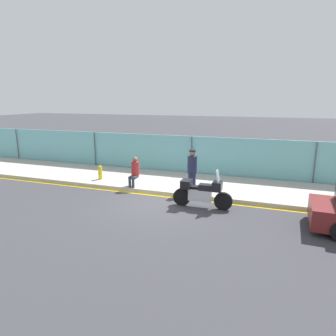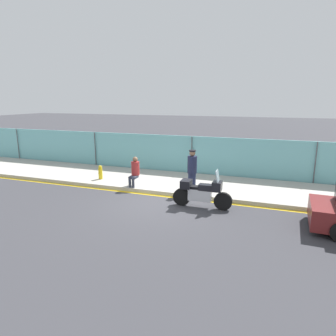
# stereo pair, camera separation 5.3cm
# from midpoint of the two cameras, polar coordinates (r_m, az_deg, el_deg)

# --- Properties ---
(ground_plane) EXTENTS (120.00, 120.00, 0.00)m
(ground_plane) POSITION_cam_midpoint_polar(r_m,az_deg,el_deg) (11.69, -1.51, -6.67)
(ground_plane) COLOR #38383D
(sidewalk) EXTENTS (43.05, 3.57, 0.16)m
(sidewalk) POSITION_cam_midpoint_polar(r_m,az_deg,el_deg) (14.08, 2.40, -2.89)
(sidewalk) COLOR #ADA89E
(sidewalk) RESTS_ON ground_plane
(curb_paint_stripe) EXTENTS (43.05, 0.18, 0.01)m
(curb_paint_stripe) POSITION_cam_midpoint_polar(r_m,az_deg,el_deg) (12.40, -0.18, -5.48)
(curb_paint_stripe) COLOR gold
(curb_paint_stripe) RESTS_ON ground_plane
(storefront_fence) EXTENTS (40.89, 0.17, 2.08)m
(storefront_fence) POSITION_cam_midpoint_polar(r_m,az_deg,el_deg) (15.62, 4.48, 2.28)
(storefront_fence) COLOR #6BB2B7
(storefront_fence) RESTS_ON ground_plane
(motorcycle) EXTENTS (2.22, 0.52, 1.47)m
(motorcycle) POSITION_cam_midpoint_polar(r_m,az_deg,el_deg) (11.10, 6.30, -4.61)
(motorcycle) COLOR black
(motorcycle) RESTS_ON ground_plane
(officer_standing) EXTENTS (0.40, 0.40, 1.70)m
(officer_standing) POSITION_cam_midpoint_polar(r_m,az_deg,el_deg) (12.65, 4.50, -0.30)
(officer_standing) COLOR #191E38
(officer_standing) RESTS_ON sidewalk
(person_seated_on_curb) EXTENTS (0.36, 0.66, 1.29)m
(person_seated_on_curb) POSITION_cam_midpoint_polar(r_m,az_deg,el_deg) (13.30, -6.47, -0.36)
(person_seated_on_curb) COLOR #2D3342
(person_seated_on_curb) RESTS_ON sidewalk
(fire_hydrant) EXTENTS (0.19, 0.24, 0.67)m
(fire_hydrant) POSITION_cam_midpoint_polar(r_m,az_deg,el_deg) (14.74, -12.89, -0.81)
(fire_hydrant) COLOR gold
(fire_hydrant) RESTS_ON sidewalk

